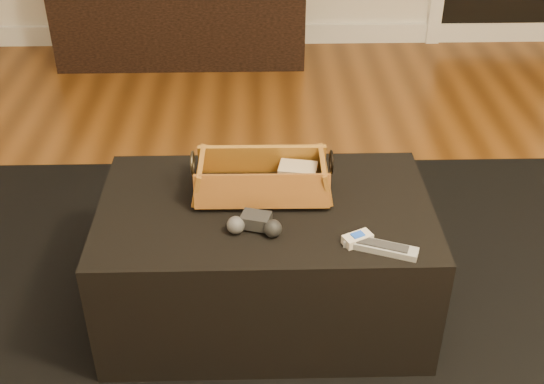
{
  "coord_description": "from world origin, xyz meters",
  "views": [
    {
      "loc": [
        -0.26,
        -1.37,
        1.59
      ],
      "look_at": [
        -0.22,
        0.29,
        0.49
      ],
      "focal_mm": 45.0,
      "sensor_mm": 36.0,
      "label": 1
    }
  ],
  "objects_px": {
    "ottoman": "(266,260)",
    "tv_remote": "(255,189)",
    "cream_gadget": "(357,239)",
    "silver_remote": "(381,247)",
    "media_cabinet": "(181,12)",
    "game_controller": "(255,224)",
    "wicker_basket": "(262,180)"
  },
  "relations": [
    {
      "from": "media_cabinet",
      "to": "silver_remote",
      "type": "bearing_deg",
      "value": -72.55
    },
    {
      "from": "tv_remote",
      "to": "silver_remote",
      "type": "xyz_separation_m",
      "value": [
        0.34,
        -0.27,
        -0.02
      ]
    },
    {
      "from": "ottoman",
      "to": "tv_remote",
      "type": "distance_m",
      "value": 0.24
    },
    {
      "from": "wicker_basket",
      "to": "silver_remote",
      "type": "relative_size",
      "value": 2.09
    },
    {
      "from": "ottoman",
      "to": "game_controller",
      "type": "distance_m",
      "value": 0.27
    },
    {
      "from": "game_controller",
      "to": "cream_gadget",
      "type": "xyz_separation_m",
      "value": [
        0.28,
        -0.06,
        -0.01
      ]
    },
    {
      "from": "wicker_basket",
      "to": "media_cabinet",
      "type": "bearing_deg",
      "value": 101.74
    },
    {
      "from": "cream_gadget",
      "to": "silver_remote",
      "type": "bearing_deg",
      "value": -30.71
    },
    {
      "from": "wicker_basket",
      "to": "game_controller",
      "type": "xyz_separation_m",
      "value": [
        -0.02,
        -0.2,
        -0.02
      ]
    },
    {
      "from": "media_cabinet",
      "to": "game_controller",
      "type": "height_order",
      "value": "media_cabinet"
    },
    {
      "from": "cream_gadget",
      "to": "tv_remote",
      "type": "bearing_deg",
      "value": 139.5
    },
    {
      "from": "ottoman",
      "to": "media_cabinet",
      "type": "bearing_deg",
      "value": 101.59
    },
    {
      "from": "wicker_basket",
      "to": "game_controller",
      "type": "distance_m",
      "value": 0.2
    },
    {
      "from": "media_cabinet",
      "to": "wicker_basket",
      "type": "distance_m",
      "value": 2.19
    },
    {
      "from": "wicker_basket",
      "to": "ottoman",
      "type": "bearing_deg",
      "value": -83.28
    },
    {
      "from": "ottoman",
      "to": "game_controller",
      "type": "bearing_deg",
      "value": -103.3
    },
    {
      "from": "media_cabinet",
      "to": "ottoman",
      "type": "distance_m",
      "value": 2.25
    },
    {
      "from": "wicker_basket",
      "to": "silver_remote",
      "type": "bearing_deg",
      "value": -42.3
    },
    {
      "from": "tv_remote",
      "to": "wicker_basket",
      "type": "xyz_separation_m",
      "value": [
        0.02,
        0.02,
        0.02
      ]
    },
    {
      "from": "silver_remote",
      "to": "tv_remote",
      "type": "bearing_deg",
      "value": 141.05
    },
    {
      "from": "wicker_basket",
      "to": "silver_remote",
      "type": "height_order",
      "value": "wicker_basket"
    },
    {
      "from": "media_cabinet",
      "to": "tv_remote",
      "type": "bearing_deg",
      "value": -78.88
    },
    {
      "from": "silver_remote",
      "to": "ottoman",
      "type": "bearing_deg",
      "value": 144.21
    },
    {
      "from": "ottoman",
      "to": "silver_remote",
      "type": "xyz_separation_m",
      "value": [
        0.31,
        -0.22,
        0.22
      ]
    },
    {
      "from": "media_cabinet",
      "to": "wicker_basket",
      "type": "height_order",
      "value": "wicker_basket"
    },
    {
      "from": "tv_remote",
      "to": "silver_remote",
      "type": "distance_m",
      "value": 0.44
    },
    {
      "from": "cream_gadget",
      "to": "game_controller",
      "type": "bearing_deg",
      "value": 168.39
    },
    {
      "from": "media_cabinet",
      "to": "game_controller",
      "type": "distance_m",
      "value": 2.38
    },
    {
      "from": "media_cabinet",
      "to": "tv_remote",
      "type": "distance_m",
      "value": 2.2
    },
    {
      "from": "game_controller",
      "to": "silver_remote",
      "type": "bearing_deg",
      "value": -15.3
    },
    {
      "from": "tv_remote",
      "to": "media_cabinet",
      "type": "bearing_deg",
      "value": 95.84
    },
    {
      "from": "media_cabinet",
      "to": "game_controller",
      "type": "xyz_separation_m",
      "value": [
        0.42,
        -2.33,
        0.18
      ]
    }
  ]
}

